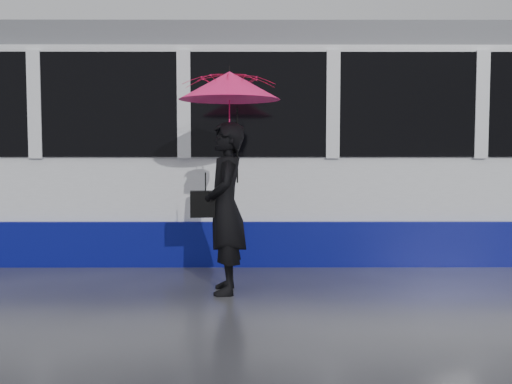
{
  "coord_description": "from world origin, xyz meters",
  "views": [
    {
      "loc": [
        -0.14,
        -6.43,
        1.55
      ],
      "look_at": [
        -0.12,
        0.17,
        1.1
      ],
      "focal_mm": 40.0,
      "sensor_mm": 36.0,
      "label": 1
    }
  ],
  "objects": [
    {
      "name": "umbrella",
      "position": [
        -0.41,
        -0.16,
        2.07
      ],
      "size": [
        1.19,
        1.19,
        1.27
      ],
      "rotation": [
        0.0,
        0.0,
        0.08
      ],
      "color": "#FF159C",
      "rests_on": "ground"
    },
    {
      "name": "handbag",
      "position": [
        -0.68,
        -0.14,
        0.99
      ],
      "size": [
        0.35,
        0.17,
        0.47
      ],
      "rotation": [
        0.0,
        0.0,
        0.08
      ],
      "color": "black",
      "rests_on": "ground"
    },
    {
      "name": "tram",
      "position": [
        1.42,
        2.5,
        1.64
      ],
      "size": [
        26.0,
        2.56,
        3.35
      ],
      "color": "white",
      "rests_on": "ground"
    },
    {
      "name": "woman",
      "position": [
        -0.46,
        -0.16,
        0.94
      ],
      "size": [
        0.51,
        0.72,
        1.89
      ],
      "primitive_type": "imported",
      "rotation": [
        0.0,
        0.0,
        -1.49
      ],
      "color": "black",
      "rests_on": "ground"
    },
    {
      "name": "ground",
      "position": [
        0.0,
        0.0,
        0.0
      ],
      "size": [
        90.0,
        90.0,
        0.0
      ],
      "primitive_type": "plane",
      "color": "#28282C",
      "rests_on": "ground"
    },
    {
      "name": "rails",
      "position": [
        0.0,
        2.5,
        0.01
      ],
      "size": [
        34.0,
        1.51,
        0.02
      ],
      "color": "#3F3D38",
      "rests_on": "ground"
    }
  ]
}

